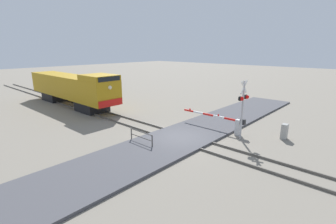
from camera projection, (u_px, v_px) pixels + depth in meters
ground_plane at (180, 139)px, 17.80m from camera, size 160.00×160.00×0.00m
rail_track_left at (174, 140)px, 17.27m from camera, size 0.08×80.00×0.15m
rail_track_right at (186, 135)px, 18.30m from camera, size 0.08×80.00×0.15m
road_surface at (180, 138)px, 17.78m from camera, size 36.00×4.53×0.17m
locomotive at (72, 88)px, 27.63m from camera, size 2.78×15.50×3.94m
crossing_signal at (243, 103)px, 17.19m from camera, size 1.18×0.33×4.27m
crossing_gate at (230, 123)px, 18.83m from camera, size 0.36×5.70×1.32m
utility_cabinet at (284, 131)px, 17.68m from camera, size 0.51×0.38×1.11m
guard_railing at (141, 136)px, 16.58m from camera, size 0.08×2.20×0.95m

